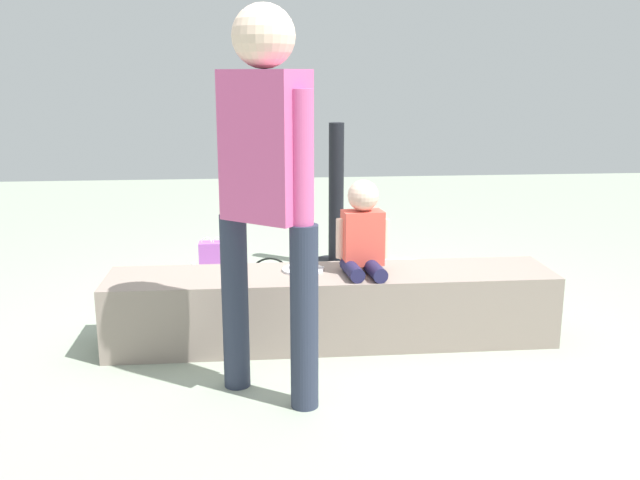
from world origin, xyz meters
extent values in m
plane|color=#939F8B|center=(0.00, 0.00, 0.00)|extent=(12.00, 12.00, 0.00)
cube|color=gray|center=(0.00, 0.00, 0.19)|extent=(2.34, 0.46, 0.38)
cylinder|color=#201F45|center=(0.09, -0.08, 0.42)|extent=(0.10, 0.25, 0.08)
cylinder|color=#201F45|center=(0.21, -0.10, 0.42)|extent=(0.10, 0.25, 0.08)
cube|color=#EC5142|center=(0.16, 0.02, 0.56)|extent=(0.22, 0.15, 0.28)
sphere|color=beige|center=(0.16, 0.02, 0.78)|extent=(0.16, 0.16, 0.16)
cylinder|color=beige|center=(0.05, 0.03, 0.55)|extent=(0.05, 0.05, 0.21)
cylinder|color=beige|center=(0.28, 0.01, 0.55)|extent=(0.05, 0.05, 0.21)
cylinder|color=#282F42|center=(-0.20, -0.74, 0.40)|extent=(0.12, 0.12, 0.80)
cylinder|color=#282F42|center=(-0.49, -0.50, 0.40)|extent=(0.12, 0.12, 0.80)
cube|color=#D2548F|center=(-0.35, -0.62, 1.10)|extent=(0.39, 0.37, 0.61)
sphere|color=beige|center=(-0.35, -0.62, 1.54)|extent=(0.25, 0.25, 0.25)
cylinder|color=#D2548F|center=(-0.21, -0.73, 1.05)|extent=(0.10, 0.10, 0.58)
cylinder|color=#D2548F|center=(-0.48, -0.51, 1.05)|extent=(0.10, 0.10, 0.58)
cylinder|color=white|center=(-0.15, 0.05, 0.38)|extent=(0.22, 0.22, 0.01)
cylinder|color=olive|center=(-0.15, 0.05, 0.41)|extent=(0.10, 0.10, 0.05)
cylinder|color=pink|center=(-0.15, 0.05, 0.44)|extent=(0.10, 0.10, 0.01)
cube|color=silver|center=(-0.09, 0.04, 0.39)|extent=(0.11, 0.04, 0.00)
cube|color=#B259BF|center=(-0.69, 1.18, 0.14)|extent=(0.18, 0.12, 0.27)
torus|color=white|center=(-0.73, 1.18, 0.27)|extent=(0.07, 0.01, 0.07)
torus|color=white|center=(-0.65, 1.18, 0.27)|extent=(0.07, 0.01, 0.07)
cylinder|color=black|center=(0.19, 1.46, 0.02)|extent=(0.36, 0.36, 0.04)
cylinder|color=black|center=(0.19, 1.46, 0.55)|extent=(0.11, 0.11, 1.02)
cylinder|color=silver|center=(-0.05, 1.30, 0.07)|extent=(0.07, 0.07, 0.14)
cone|color=silver|center=(-0.05, 1.30, 0.15)|extent=(0.07, 0.07, 0.03)
cylinder|color=blue|center=(-0.05, 1.30, 0.17)|extent=(0.03, 0.03, 0.01)
cylinder|color=silver|center=(-0.80, 0.93, 0.08)|extent=(0.06, 0.06, 0.15)
cone|color=silver|center=(-0.80, 0.93, 0.17)|extent=(0.05, 0.05, 0.03)
cylinder|color=white|center=(-0.80, 0.93, 0.19)|extent=(0.03, 0.03, 0.02)
cylinder|color=red|center=(0.92, 0.93, 0.06)|extent=(0.07, 0.07, 0.11)
cube|color=white|center=(0.62, 0.99, 0.07)|extent=(0.38, 0.36, 0.14)
cube|color=black|center=(-0.32, 0.49, 0.11)|extent=(0.34, 0.11, 0.21)
torus|color=black|center=(-0.32, 0.49, 0.21)|extent=(0.25, 0.01, 0.25)
camera|label=1|loc=(-0.39, -3.46, 1.39)|focal=38.82mm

